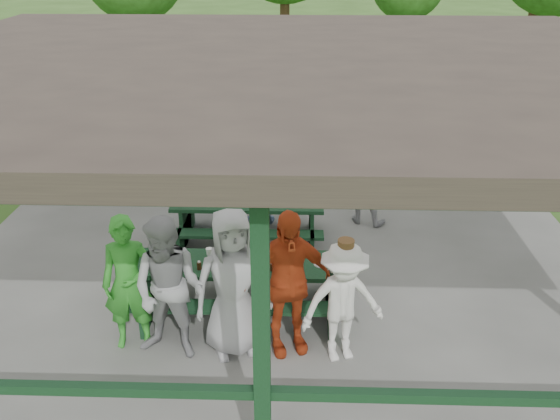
{
  "coord_description": "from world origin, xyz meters",
  "views": [
    {
      "loc": [
        0.3,
        -7.98,
        4.81
      ],
      "look_at": [
        0.05,
        -0.3,
        1.21
      ],
      "focal_mm": 38.0,
      "sensor_mm": 36.0,
      "label": 1
    }
  ],
  "objects_px": {
    "contestant_red": "(287,283)",
    "spectator_blue": "(196,167)",
    "contestant_green": "(129,283)",
    "pickup_truck": "(303,92)",
    "contestant_grey_mid": "(233,283)",
    "picnic_table_far": "(248,216)",
    "spectator_grey": "(367,179)",
    "contestant_grey_left": "(169,290)",
    "contestant_white_fedora": "(343,303)",
    "picnic_table_near": "(240,280)",
    "spectator_lblue": "(259,184)",
    "farm_trailer": "(245,94)"
  },
  "relations": [
    {
      "from": "contestant_grey_left",
      "to": "spectator_blue",
      "type": "height_order",
      "value": "contestant_grey_left"
    },
    {
      "from": "contestant_red",
      "to": "pickup_truck",
      "type": "relative_size",
      "value": 0.32
    },
    {
      "from": "contestant_red",
      "to": "farm_trailer",
      "type": "height_order",
      "value": "contestant_red"
    },
    {
      "from": "contestant_white_fedora",
      "to": "farm_trailer",
      "type": "relative_size",
      "value": 0.43
    },
    {
      "from": "picnic_table_near",
      "to": "spectator_lblue",
      "type": "distance_m",
      "value": 2.79
    },
    {
      "from": "contestant_grey_mid",
      "to": "spectator_lblue",
      "type": "distance_m",
      "value": 3.61
    },
    {
      "from": "contestant_red",
      "to": "spectator_grey",
      "type": "distance_m",
      "value": 3.88
    },
    {
      "from": "picnic_table_near",
      "to": "pickup_truck",
      "type": "xyz_separation_m",
      "value": [
        0.86,
        9.48,
        0.25
      ]
    },
    {
      "from": "contestant_grey_left",
      "to": "contestant_white_fedora",
      "type": "xyz_separation_m",
      "value": [
        2.04,
        0.0,
        -0.14
      ]
    },
    {
      "from": "contestant_green",
      "to": "spectator_blue",
      "type": "distance_m",
      "value": 4.02
    },
    {
      "from": "contestant_grey_mid",
      "to": "spectator_grey",
      "type": "distance_m",
      "value": 4.17
    },
    {
      "from": "picnic_table_far",
      "to": "spectator_grey",
      "type": "bearing_deg",
      "value": 23.12
    },
    {
      "from": "contestant_white_fedora",
      "to": "spectator_lblue",
      "type": "height_order",
      "value": "contestant_white_fedora"
    },
    {
      "from": "picnic_table_far",
      "to": "pickup_truck",
      "type": "height_order",
      "value": "pickup_truck"
    },
    {
      "from": "spectator_lblue",
      "to": "contestant_white_fedora",
      "type": "bearing_deg",
      "value": 102.77
    },
    {
      "from": "contestant_green",
      "to": "pickup_truck",
      "type": "relative_size",
      "value": 0.3
    },
    {
      "from": "contestant_grey_mid",
      "to": "contestant_red",
      "type": "distance_m",
      "value": 0.64
    },
    {
      "from": "picnic_table_far",
      "to": "pickup_truck",
      "type": "distance_m",
      "value": 7.54
    },
    {
      "from": "spectator_blue",
      "to": "spectator_grey",
      "type": "height_order",
      "value": "spectator_blue"
    },
    {
      "from": "contestant_white_fedora",
      "to": "pickup_truck",
      "type": "distance_m",
      "value": 10.43
    },
    {
      "from": "spectator_lblue",
      "to": "picnic_table_far",
      "type": "bearing_deg",
      "value": 74.34
    },
    {
      "from": "picnic_table_near",
      "to": "contestant_grey_mid",
      "type": "distance_m",
      "value": 0.95
    },
    {
      "from": "contestant_grey_mid",
      "to": "farm_trailer",
      "type": "bearing_deg",
      "value": 75.96
    },
    {
      "from": "contestant_grey_mid",
      "to": "spectator_blue",
      "type": "bearing_deg",
      "value": 86.93
    },
    {
      "from": "picnic_table_far",
      "to": "contestant_grey_mid",
      "type": "distance_m",
      "value": 2.86
    },
    {
      "from": "contestant_grey_left",
      "to": "contestant_red",
      "type": "xyz_separation_m",
      "value": [
        1.38,
        0.16,
        0.02
      ]
    },
    {
      "from": "picnic_table_far",
      "to": "contestant_grey_left",
      "type": "bearing_deg",
      "value": -103.02
    },
    {
      "from": "contestant_red",
      "to": "contestant_white_fedora",
      "type": "height_order",
      "value": "contestant_red"
    },
    {
      "from": "contestant_grey_mid",
      "to": "contestant_red",
      "type": "height_order",
      "value": "contestant_grey_mid"
    },
    {
      "from": "spectator_lblue",
      "to": "spectator_blue",
      "type": "relative_size",
      "value": 0.86
    },
    {
      "from": "contestant_grey_left",
      "to": "picnic_table_near",
      "type": "bearing_deg",
      "value": 64.73
    },
    {
      "from": "spectator_grey",
      "to": "picnic_table_far",
      "type": "bearing_deg",
      "value": 47.47
    },
    {
      "from": "picnic_table_far",
      "to": "contestant_green",
      "type": "distance_m",
      "value": 3.04
    },
    {
      "from": "contestant_green",
      "to": "contestant_white_fedora",
      "type": "bearing_deg",
      "value": -10.95
    },
    {
      "from": "picnic_table_far",
      "to": "spectator_blue",
      "type": "xyz_separation_m",
      "value": [
        -1.05,
        1.26,
        0.37
      ]
    },
    {
      "from": "picnic_table_near",
      "to": "contestant_red",
      "type": "bearing_deg",
      "value": -50.87
    },
    {
      "from": "picnic_table_far",
      "to": "contestant_white_fedora",
      "type": "xyz_separation_m",
      "value": [
        1.36,
        -2.94,
        0.31
      ]
    },
    {
      "from": "contestant_red",
      "to": "spectator_blue",
      "type": "height_order",
      "value": "contestant_red"
    },
    {
      "from": "contestant_green",
      "to": "spectator_grey",
      "type": "height_order",
      "value": "contestant_green"
    },
    {
      "from": "picnic_table_near",
      "to": "contestant_white_fedora",
      "type": "xyz_separation_m",
      "value": [
        1.3,
        -0.94,
        0.3
      ]
    },
    {
      "from": "picnic_table_far",
      "to": "contestant_grey_mid",
      "type": "xyz_separation_m",
      "value": [
        0.06,
        -2.82,
        0.48
      ]
    },
    {
      "from": "contestant_green",
      "to": "pickup_truck",
      "type": "distance_m",
      "value": 10.46
    },
    {
      "from": "spectator_lblue",
      "to": "spectator_grey",
      "type": "height_order",
      "value": "spectator_grey"
    },
    {
      "from": "picnic_table_near",
      "to": "contestant_grey_mid",
      "type": "xyz_separation_m",
      "value": [
        -0.0,
        -0.82,
        0.47
      ]
    },
    {
      "from": "contestant_grey_mid",
      "to": "spectator_lblue",
      "type": "height_order",
      "value": "contestant_grey_mid"
    },
    {
      "from": "picnic_table_near",
      "to": "spectator_grey",
      "type": "relative_size",
      "value": 1.69
    },
    {
      "from": "pickup_truck",
      "to": "contestant_grey_left",
      "type": "bearing_deg",
      "value": 170.68
    },
    {
      "from": "contestant_grey_mid",
      "to": "farm_trailer",
      "type": "relative_size",
      "value": 0.51
    },
    {
      "from": "picnic_table_near",
      "to": "contestant_grey_mid",
      "type": "relative_size",
      "value": 1.45
    },
    {
      "from": "contestant_red",
      "to": "spectator_blue",
      "type": "relative_size",
      "value": 1.12
    }
  ]
}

